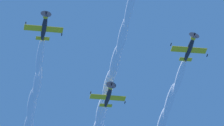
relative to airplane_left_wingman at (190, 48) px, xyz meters
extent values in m
ellipsoid|color=#232328|center=(0.22, 0.07, 0.01)|extent=(6.22, 3.08, 1.59)
cylinder|color=yellow|center=(-2.46, -0.78, -0.21)|extent=(1.22, 1.35, 1.22)
cone|color=black|center=(-3.03, -0.97, -0.26)|extent=(0.82, 0.72, 0.60)
cylinder|color=#3F3F47|center=(-2.90, -0.93, -0.25)|extent=(0.97, 2.39, 2.55)
cube|color=yellow|center=(0.40, 0.16, -0.12)|extent=(3.56, 7.67, 1.97)
ellipsoid|color=#232328|center=(1.59, -3.36, -0.98)|extent=(0.89, 0.52, 0.33)
ellipsoid|color=#232328|center=(-0.80, 3.69, 0.73)|extent=(0.89, 0.52, 0.33)
cube|color=yellow|center=(2.78, 0.88, 0.27)|extent=(1.63, 2.87, 0.78)
cube|color=#232328|center=(2.83, 0.79, 0.72)|extent=(1.14, 0.62, 1.09)
ellipsoid|color=#1E232D|center=(-0.05, -0.10, 0.36)|extent=(1.59, 1.16, 0.83)
ellipsoid|color=#232328|center=(-7.42, 28.77, 0.51)|extent=(6.21, 3.11, 1.84)
cylinder|color=yellow|center=(-10.08, 27.92, 0.16)|extent=(1.25, 1.34, 1.25)
cone|color=black|center=(-10.65, 27.73, 0.09)|extent=(0.83, 0.72, 0.62)
cylinder|color=#3F3F47|center=(-10.52, 27.78, 0.11)|extent=(1.05, 2.35, 2.53)
cube|color=yellow|center=(-7.23, 28.86, 0.38)|extent=(3.56, 7.69, 1.97)
ellipsoid|color=#232328|center=(-6.00, 25.34, -0.44)|extent=(0.89, 0.52, 0.36)
ellipsoid|color=#232328|center=(-8.47, 32.38, 1.20)|extent=(0.89, 0.52, 0.36)
cube|color=yellow|center=(-4.87, 29.57, 0.88)|extent=(1.63, 2.88, 0.79)
cube|color=#232328|center=(-4.84, 29.48, 1.34)|extent=(1.18, 0.61, 1.14)
ellipsoid|color=#1E232D|center=(-7.70, 28.59, 0.84)|extent=(1.61, 1.16, 0.88)
ellipsoid|color=#232328|center=(9.51, 17.76, -0.86)|extent=(6.21, 3.04, 1.80)
cylinder|color=yellow|center=(6.85, 16.91, -1.20)|extent=(1.24, 1.30, 1.21)
cone|color=black|center=(6.28, 16.73, -1.28)|extent=(0.82, 0.70, 0.60)
cylinder|color=#3F3F47|center=(6.41, 16.77, -1.26)|extent=(1.02, 2.27, 2.45)
cube|color=yellow|center=(9.69, 17.85, -0.99)|extent=(3.58, 7.75, 1.57)
ellipsoid|color=#232328|center=(10.91, 14.29, -1.61)|extent=(0.89, 0.50, 0.36)
ellipsoid|color=#232328|center=(8.47, 21.41, -0.36)|extent=(0.89, 0.50, 0.36)
cube|color=yellow|center=(12.05, 18.57, -0.49)|extent=(1.64, 2.89, 0.65)
cube|color=#232328|center=(12.08, 18.50, -0.02)|extent=(1.16, 0.55, 1.14)
ellipsoid|color=#1E232D|center=(9.22, 17.60, -0.52)|extent=(1.60, 1.13, 0.86)
ellipsoid|color=white|center=(-10.00, 11.27, 0.78)|extent=(9.12, 4.18, 2.30)
ellipsoid|color=white|center=(-3.50, 13.35, 1.32)|extent=(9.21, 4.41, 2.53)
ellipsoid|color=white|center=(2.89, 15.52, 1.93)|extent=(9.30, 4.63, 2.75)
ellipsoid|color=white|center=(9.17, 17.65, 2.79)|extent=(9.39, 4.86, 2.98)
ellipsoid|color=white|center=(16.19, 19.99, 3.43)|extent=(9.48, 5.08, 3.21)
ellipsoid|color=white|center=(7.07, 2.23, 0.51)|extent=(9.12, 4.18, 2.30)
ellipsoid|color=white|center=(13.64, 4.55, 1.33)|extent=(9.21, 4.41, 2.53)
ellipsoid|color=white|center=(19.89, 6.45, 2.06)|extent=(9.30, 4.63, 2.75)
ellipsoid|color=white|center=(-0.68, 30.91, 1.24)|extent=(9.12, 4.18, 2.30)
ellipsoid|color=white|center=(6.07, 32.80, 1.92)|extent=(9.21, 4.41, 2.53)
ellipsoid|color=white|center=(12.13, 35.33, 2.43)|extent=(9.30, 4.63, 2.75)
camera|label=1|loc=(-47.16, 10.85, -84.88)|focal=76.10mm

